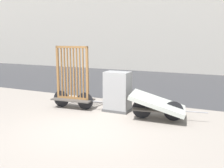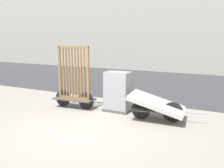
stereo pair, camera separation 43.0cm
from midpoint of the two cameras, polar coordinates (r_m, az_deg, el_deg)
The scene contains 5 objects.
ground_plane at distance 7.10m, azimuth -7.49°, elevation -9.69°, with size 60.00×60.00×0.00m, color gray.
road_strip at distance 14.21m, azimuth 10.09°, elevation 0.18°, with size 56.00×9.13×0.01m.
bike_cart_with_bedframe at distance 9.02m, azimuth -9.89°, elevation -0.61°, with size 2.16×0.70×2.12m.
bike_cart_with_mattress at distance 7.78m, azimuth 8.35°, elevation -4.39°, with size 2.27×1.36×0.79m.
utility_cabinet at distance 8.56m, azimuth -0.24°, elevation -1.95°, with size 0.87×0.60×1.30m.
Camera 1 is at (3.48, -5.69, 2.38)m, focal length 42.00 mm.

